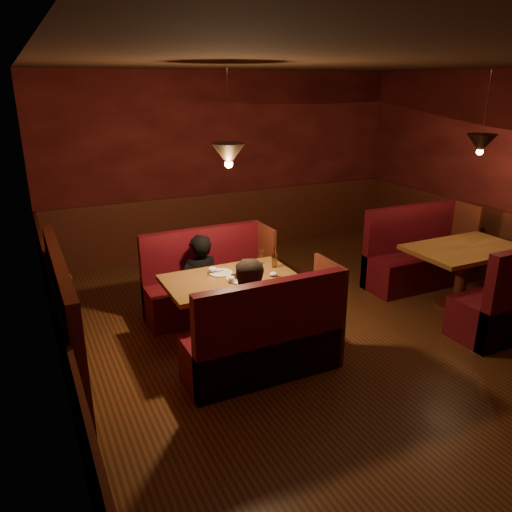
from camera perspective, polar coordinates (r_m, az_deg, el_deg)
name	(u,v)px	position (r m, az deg, el deg)	size (l,w,h in m)	color
room	(334,252)	(5.24, 8.87, 0.43)	(6.02, 7.02, 2.92)	#3C250F
main_table	(232,292)	(5.40, -2.74, -4.15)	(1.40, 0.85, 0.98)	brown
main_bench_far	(208,287)	(6.18, -5.49, -3.55)	(1.54, 0.55, 1.05)	#3A0A10
main_bench_near	(267,345)	(4.87, 1.26, -10.13)	(1.54, 0.55, 1.05)	#3A0A10
second_table	(464,263)	(6.75, 22.63, -0.71)	(1.40, 0.90, 0.79)	brown
second_bench_far	(416,260)	(7.39, 17.82, -0.40)	(1.55, 0.58, 1.11)	#3A0A10
diner_a	(199,263)	(5.91, -6.51, -0.84)	(0.51, 0.34, 1.41)	black
diner_b	(253,298)	(4.87, -0.31, -4.78)	(0.72, 0.56, 1.48)	#3A2E28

